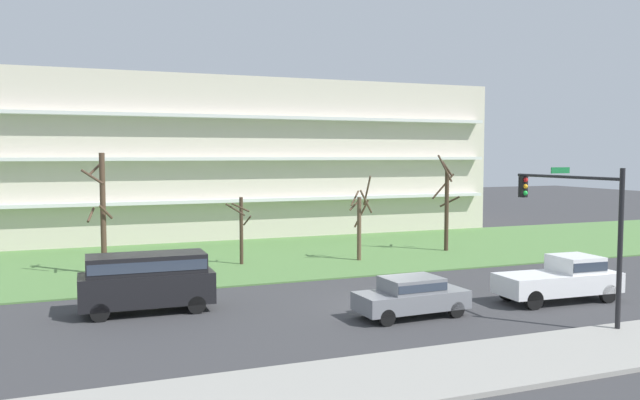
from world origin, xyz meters
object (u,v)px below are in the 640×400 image
object	(u,v)px
pickup_white_center_right	(562,278)
traffic_signal_mast	(579,214)
van_black_center_left	(147,278)
tree_far_left	(102,212)
sedan_gray_near_left	(411,295)
tree_right	(446,205)
tree_left	(241,229)
tree_center	(360,221)

from	to	relation	value
pickup_white_center_right	traffic_signal_mast	world-z (taller)	traffic_signal_mast
traffic_signal_mast	van_black_center_left	bearing A→B (deg)	154.97
tree_far_left	traffic_signal_mast	size ratio (longest dim) A/B	1.10
sedan_gray_near_left	tree_far_left	bearing A→B (deg)	126.77
tree_right	traffic_signal_mast	size ratio (longest dim) A/B	1.08
pickup_white_center_right	traffic_signal_mast	bearing A→B (deg)	-120.01
tree_far_left	sedan_gray_near_left	bearing A→B (deg)	-51.01
traffic_signal_mast	tree_left	bearing A→B (deg)	118.90
tree_right	traffic_signal_mast	world-z (taller)	tree_right
tree_left	pickup_white_center_right	size ratio (longest dim) A/B	0.71
tree_right	sedan_gray_near_left	distance (m)	17.59
traffic_signal_mast	pickup_white_center_right	bearing A→B (deg)	57.51
tree_far_left	tree_right	xyz separation A→B (m)	(21.21, 0.70, -0.31)
pickup_white_center_right	tree_right	bearing A→B (deg)	80.07
sedan_gray_near_left	traffic_signal_mast	xyz separation A→B (m)	(5.74, -2.61, 3.17)
tree_center	sedan_gray_near_left	size ratio (longest dim) A/B	1.14
sedan_gray_near_left	traffic_signal_mast	world-z (taller)	traffic_signal_mast
tree_far_left	sedan_gray_near_left	world-z (taller)	tree_far_left
tree_far_left	tree_right	distance (m)	21.23
tree_left	van_black_center_left	world-z (taller)	tree_left
tree_right	tree_left	bearing A→B (deg)	-178.85
sedan_gray_near_left	van_black_center_left	size ratio (longest dim) A/B	0.85
tree_far_left	van_black_center_left	bearing A→B (deg)	-81.90
tree_left	pickup_white_center_right	distance (m)	17.39
tree_far_left	sedan_gray_near_left	xyz separation A→B (m)	(10.74, -13.27, -2.50)
tree_far_left	tree_left	world-z (taller)	tree_far_left
tree_far_left	traffic_signal_mast	distance (m)	22.90
van_black_center_left	traffic_signal_mast	bearing A→B (deg)	156.16
tree_left	tree_center	world-z (taller)	tree_center
tree_center	sedan_gray_near_left	bearing A→B (deg)	-106.18
tree_center	pickup_white_center_right	world-z (taller)	tree_center
tree_far_left	tree_center	size ratio (longest dim) A/B	1.26
tree_left	traffic_signal_mast	xyz separation A→B (m)	(9.00, -16.30, 1.92)
tree_left	van_black_center_left	size ratio (longest dim) A/B	0.75
sedan_gray_near_left	van_black_center_left	bearing A→B (deg)	152.42
tree_far_left	van_black_center_left	world-z (taller)	tree_far_left
tree_center	pickup_white_center_right	size ratio (longest dim) A/B	0.93
pickup_white_center_right	sedan_gray_near_left	bearing A→B (deg)	-177.60
tree_left	tree_right	distance (m)	13.77
sedan_gray_near_left	traffic_signal_mast	distance (m)	7.06
tree_far_left	tree_right	bearing A→B (deg)	1.88
sedan_gray_near_left	tree_right	bearing A→B (deg)	50.92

